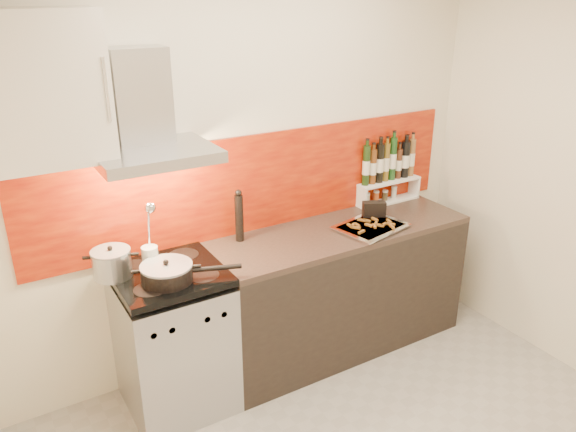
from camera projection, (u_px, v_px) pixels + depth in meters
back_wall at (252, 171)px, 3.58m from camera, size 3.40×0.02×2.60m
backsplash at (260, 182)px, 3.63m from camera, size 3.00×0.02×0.64m
range_stove at (175, 341)px, 3.34m from camera, size 0.60×0.60×0.91m
counter at (338, 288)px, 3.91m from camera, size 1.80×0.60×0.90m
range_hood at (146, 120)px, 2.95m from camera, size 0.62×0.50×0.61m
upper_cabinet at (27, 90)px, 2.60m from camera, size 0.70×0.35×0.72m
stock_pot at (112, 263)px, 3.07m from camera, size 0.21×0.21×0.19m
saute_pan at (168, 273)px, 3.03m from camera, size 0.53×0.29×0.13m
utensil_jar at (150, 251)px, 3.12m from camera, size 0.09×0.14×0.44m
pepper_mill at (239, 216)px, 3.50m from camera, size 0.05×0.05×0.34m
step_shelf at (388, 172)px, 4.12m from camera, size 0.52×0.14×0.49m
caddy_box at (374, 211)px, 3.87m from camera, size 0.17×0.13×0.13m
baking_tray at (371, 227)px, 3.73m from camera, size 0.51×0.43×0.03m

